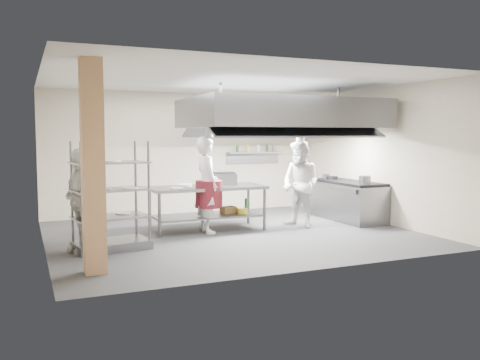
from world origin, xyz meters
name	(u,v)px	position (x,y,z in m)	size (l,w,h in m)	color
floor	(233,234)	(0.00, 0.00, 0.00)	(7.00, 7.00, 0.00)	#2C2C2E
ceiling	(233,81)	(0.00, 0.00, 3.00)	(7.00, 7.00, 0.00)	silver
wall_back	(187,153)	(0.00, 3.00, 1.50)	(7.00, 7.00, 0.00)	#AFA28B
wall_left	(42,162)	(-3.50, 0.00, 1.50)	(6.00, 6.00, 0.00)	#AFA28B
wall_right	(378,155)	(3.50, 0.00, 1.50)	(6.00, 6.00, 0.00)	#AFA28B
column	(93,167)	(-2.90, -1.90, 1.50)	(0.30, 0.30, 3.00)	tan
exhaust_hood	(282,114)	(1.30, 0.40, 2.40)	(4.00, 2.50, 0.60)	slate
hood_strip_a	(243,129)	(0.40, 0.40, 2.08)	(1.60, 0.12, 0.04)	white
hood_strip_b	(319,129)	(2.20, 0.40, 2.08)	(1.60, 0.12, 0.04)	white
wall_shelf	(255,153)	(1.80, 2.84, 1.50)	(1.50, 0.28, 0.04)	slate
island	(207,208)	(-0.34, 0.56, 0.46)	(2.36, 0.99, 0.91)	gray
island_worktop	(207,188)	(-0.34, 0.56, 0.88)	(2.36, 0.99, 0.06)	slate
island_undershelf	(207,216)	(-0.34, 0.56, 0.30)	(2.18, 0.89, 0.04)	slate
pass_rack	(111,196)	(-2.44, -0.47, 0.92)	(1.23, 0.72, 1.85)	gray
cooking_range	(348,202)	(3.08, 0.50, 0.42)	(0.80, 2.00, 0.84)	slate
range_top	(348,182)	(3.08, 0.50, 0.87)	(0.78, 1.96, 0.06)	black
chef_head	(207,185)	(-0.44, 0.31, 0.96)	(0.70, 0.46, 1.92)	white
chef_line	(301,184)	(1.60, 0.12, 0.91)	(0.89, 0.69, 1.83)	silver
chef_plating	(81,200)	(-2.93, -0.46, 0.87)	(1.02, 0.43, 1.74)	silver
griddle	(223,179)	(0.08, 0.71, 1.03)	(0.50, 0.39, 0.24)	slate
wicker_basket	(228,210)	(0.15, 0.60, 0.39)	(0.31, 0.21, 0.14)	olive
stockpot	(365,179)	(3.07, -0.12, 0.99)	(0.25, 0.25, 0.17)	gray
plate_stack	(111,215)	(-2.44, -0.47, 0.59)	(0.28, 0.28, 0.05)	white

